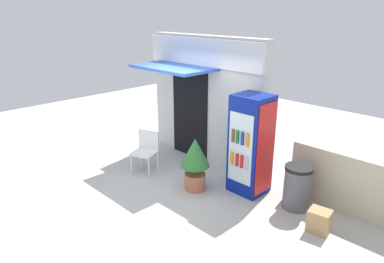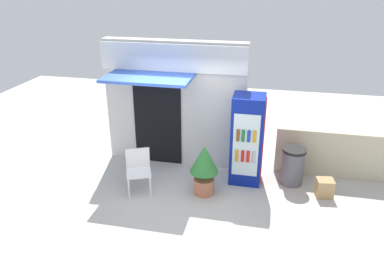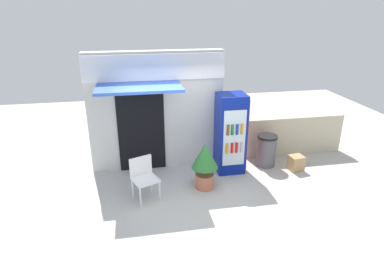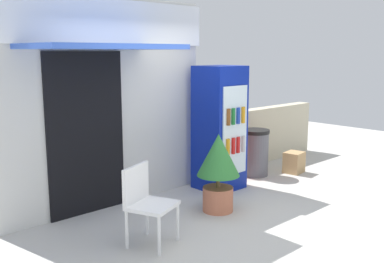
{
  "view_description": "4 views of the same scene",
  "coord_description": "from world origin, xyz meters",
  "px_view_note": "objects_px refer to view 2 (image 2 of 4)",
  "views": [
    {
      "loc": [
        4.75,
        -3.9,
        3.3
      ],
      "look_at": [
        0.05,
        0.77,
        1.0
      ],
      "focal_mm": 32.98,
      "sensor_mm": 36.0,
      "label": 1
    },
    {
      "loc": [
        1.6,
        -5.93,
        4.11
      ],
      "look_at": [
        0.14,
        0.8,
        1.16
      ],
      "focal_mm": 35.21,
      "sensor_mm": 36.0,
      "label": 2
    },
    {
      "loc": [
        -0.91,
        -5.56,
        3.71
      ],
      "look_at": [
        0.24,
        0.75,
        1.21
      ],
      "focal_mm": 30.27,
      "sensor_mm": 36.0,
      "label": 3
    },
    {
      "loc": [
        -3.59,
        -3.39,
        2.08
      ],
      "look_at": [
        0.3,
        0.77,
        1.05
      ],
      "focal_mm": 41.18,
      "sensor_mm": 36.0,
      "label": 4
    }
  ],
  "objects_px": {
    "drink_cooler": "(247,140)",
    "trash_bin": "(293,166)",
    "plastic_chair": "(138,167)",
    "potted_plant_near_shop": "(204,165)",
    "cardboard_box": "(324,188)"
  },
  "relations": [
    {
      "from": "trash_bin",
      "to": "drink_cooler",
      "type": "bearing_deg",
      "value": -175.01
    },
    {
      "from": "trash_bin",
      "to": "cardboard_box",
      "type": "distance_m",
      "value": 0.75
    },
    {
      "from": "drink_cooler",
      "to": "cardboard_box",
      "type": "distance_m",
      "value": 1.77
    },
    {
      "from": "plastic_chair",
      "to": "cardboard_box",
      "type": "height_order",
      "value": "plastic_chair"
    },
    {
      "from": "plastic_chair",
      "to": "cardboard_box",
      "type": "xyz_separation_m",
      "value": [
        3.64,
        0.54,
        -0.33
      ]
    },
    {
      "from": "potted_plant_near_shop",
      "to": "cardboard_box",
      "type": "bearing_deg",
      "value": 9.56
    },
    {
      "from": "potted_plant_near_shop",
      "to": "drink_cooler",
      "type": "bearing_deg",
      "value": 42.15
    },
    {
      "from": "drink_cooler",
      "to": "trash_bin",
      "type": "height_order",
      "value": "drink_cooler"
    },
    {
      "from": "potted_plant_near_shop",
      "to": "trash_bin",
      "type": "height_order",
      "value": "potted_plant_near_shop"
    },
    {
      "from": "drink_cooler",
      "to": "trash_bin",
      "type": "xyz_separation_m",
      "value": [
        0.96,
        0.08,
        -0.54
      ]
    },
    {
      "from": "drink_cooler",
      "to": "trash_bin",
      "type": "relative_size",
      "value": 2.39
    },
    {
      "from": "plastic_chair",
      "to": "potted_plant_near_shop",
      "type": "bearing_deg",
      "value": 6.61
    },
    {
      "from": "potted_plant_near_shop",
      "to": "plastic_chair",
      "type": "bearing_deg",
      "value": -173.39
    },
    {
      "from": "drink_cooler",
      "to": "plastic_chair",
      "type": "height_order",
      "value": "drink_cooler"
    },
    {
      "from": "potted_plant_near_shop",
      "to": "trash_bin",
      "type": "distance_m",
      "value": 1.9
    }
  ]
}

